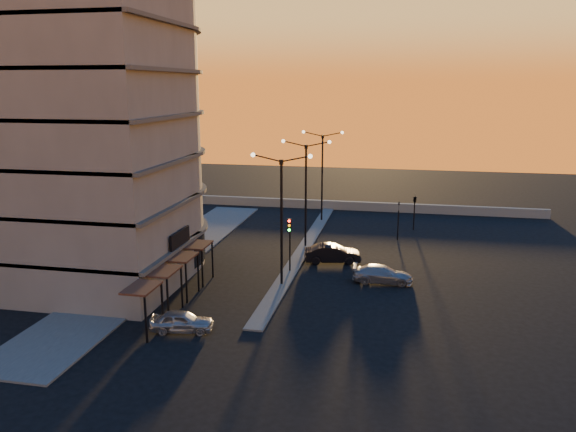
# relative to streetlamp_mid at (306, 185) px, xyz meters

# --- Properties ---
(ground) EXTENTS (120.00, 120.00, 0.00)m
(ground) POSITION_rel_streetlamp_mid_xyz_m (0.00, -10.00, -5.59)
(ground) COLOR black
(ground) RESTS_ON ground
(sidewalk_west) EXTENTS (5.00, 40.00, 0.12)m
(sidewalk_west) POSITION_rel_streetlamp_mid_xyz_m (-10.50, -6.00, -5.53)
(sidewalk_west) COLOR #4C4C4A
(sidewalk_west) RESTS_ON ground
(median) EXTENTS (1.20, 36.00, 0.12)m
(median) POSITION_rel_streetlamp_mid_xyz_m (0.00, 0.00, -5.53)
(median) COLOR #4C4C4A
(median) RESTS_ON ground
(parapet) EXTENTS (44.00, 0.50, 1.00)m
(parapet) POSITION_rel_streetlamp_mid_xyz_m (2.00, 16.00, -5.09)
(parapet) COLOR gray
(parapet) RESTS_ON ground
(building) EXTENTS (14.35, 17.08, 25.00)m
(building) POSITION_rel_streetlamp_mid_xyz_m (-14.00, -9.97, 6.32)
(building) COLOR slate
(building) RESTS_ON ground
(streetlamp_near) EXTENTS (4.32, 0.32, 9.51)m
(streetlamp_near) POSITION_rel_streetlamp_mid_xyz_m (0.00, -10.00, 0.00)
(streetlamp_near) COLOR black
(streetlamp_near) RESTS_ON ground
(streetlamp_mid) EXTENTS (4.32, 0.32, 9.51)m
(streetlamp_mid) POSITION_rel_streetlamp_mid_xyz_m (0.00, 0.00, 0.00)
(streetlamp_mid) COLOR black
(streetlamp_mid) RESTS_ON ground
(streetlamp_far) EXTENTS (4.32, 0.32, 9.51)m
(streetlamp_far) POSITION_rel_streetlamp_mid_xyz_m (0.00, 10.00, 0.00)
(streetlamp_far) COLOR black
(streetlamp_far) RESTS_ON ground
(traffic_light_main) EXTENTS (0.28, 0.44, 4.25)m
(traffic_light_main) POSITION_rel_streetlamp_mid_xyz_m (0.00, -7.13, -2.70)
(traffic_light_main) COLOR black
(traffic_light_main) RESTS_ON ground
(signal_east_a) EXTENTS (0.13, 0.16, 3.60)m
(signal_east_a) POSITION_rel_streetlamp_mid_xyz_m (8.00, 4.00, -3.66)
(signal_east_a) COLOR black
(signal_east_a) RESTS_ON ground
(signal_east_b) EXTENTS (0.42, 1.99, 3.60)m
(signal_east_b) POSITION_rel_streetlamp_mid_xyz_m (9.50, 8.00, -2.49)
(signal_east_b) COLOR black
(signal_east_b) RESTS_ON ground
(car_hatchback) EXTENTS (3.84, 2.05, 1.24)m
(car_hatchback) POSITION_rel_streetlamp_mid_xyz_m (-4.05, -18.80, -4.97)
(car_hatchback) COLOR #97999E
(car_hatchback) RESTS_ON ground
(car_sedan) EXTENTS (4.75, 2.49, 1.49)m
(car_sedan) POSITION_rel_streetlamp_mid_xyz_m (2.91, -4.02, -4.85)
(car_sedan) COLOR black
(car_sedan) RESTS_ON ground
(car_wagon) EXTENTS (4.37, 1.83, 1.26)m
(car_wagon) POSITION_rel_streetlamp_mid_xyz_m (7.10, -8.01, -4.96)
(car_wagon) COLOR gray
(car_wagon) RESTS_ON ground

